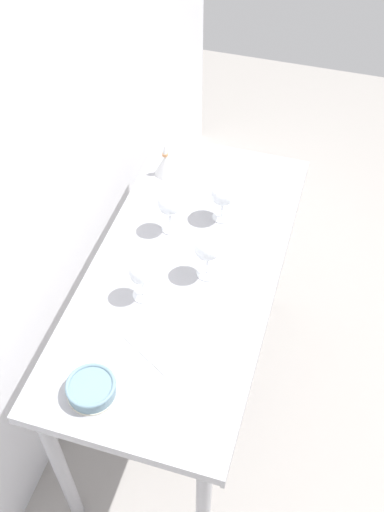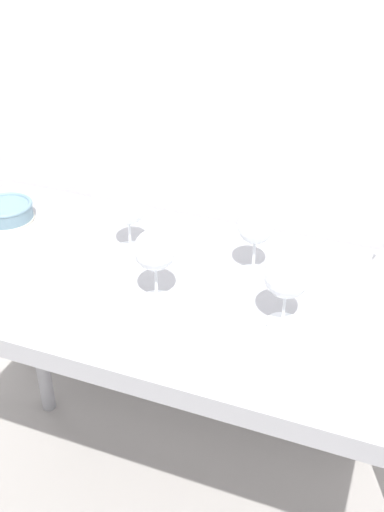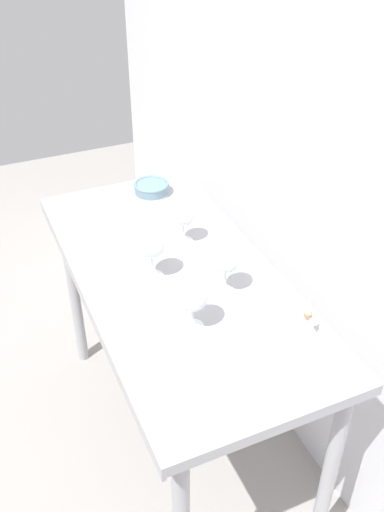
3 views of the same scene
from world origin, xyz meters
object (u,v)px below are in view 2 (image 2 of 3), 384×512
wine_glass_far_left (128,210)px  wine_glass_far_right (256,228)px  tasting_sheet_upper (56,262)px  tasting_bowl (6,211)px  wine_glass_near_center (155,252)px  wine_glass_near_right (287,278)px

wine_glass_far_left → wine_glass_far_right: bearing=1.9°
wine_glass_far_left → tasting_sheet_upper: wine_glass_far_left is taller
tasting_bowl → tasting_sheet_upper: bearing=-30.0°
wine_glass_near_center → tasting_sheet_upper: (-0.30, 0.06, -0.13)m
wine_glass_far_left → wine_glass_near_center: wine_glass_near_center is taller
wine_glass_far_left → wine_glass_far_right: size_ratio=0.94×
wine_glass_near_center → tasting_bowl: (-0.55, 0.20, -0.10)m
wine_glass_near_right → tasting_sheet_upper: (-0.59, 0.04, -0.12)m
wine_glass_near_right → wine_glass_near_center: bearing=-175.6°
wine_glass_near_right → tasting_bowl: (-0.83, 0.18, -0.09)m
wine_glass_near_center → tasting_sheet_upper: 0.33m
wine_glass_far_left → tasting_bowl: size_ratio=1.08×
tasting_sheet_upper → tasting_bowl: tasting_bowl is taller
wine_glass_far_left → wine_glass_near_right: wine_glass_near_right is taller
wine_glass_near_right → wine_glass_far_right: bearing=124.6°
wine_glass_far_left → wine_glass_near_right: (0.44, -0.16, 0.00)m
wine_glass_far_left → tasting_sheet_upper: size_ratio=0.64×
wine_glass_far_right → tasting_bowl: size_ratio=1.15×
wine_glass_far_left → wine_glass_near_center: (0.15, -0.18, 0.02)m
wine_glass_near_center → wine_glass_far_left: bearing=130.6°
wine_glass_far_right → wine_glass_near_right: bearing=-55.4°
wine_glass_far_right → tasting_sheet_upper: size_ratio=0.68×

